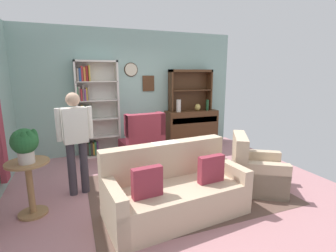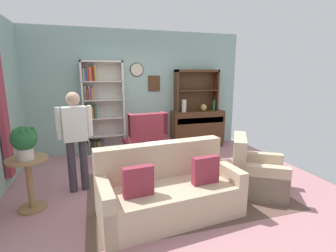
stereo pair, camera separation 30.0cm
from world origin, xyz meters
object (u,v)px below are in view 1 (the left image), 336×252
Objects in this scene: sideboard at (191,127)px; bottle_wine at (207,105)px; armchair_floral at (255,172)px; potted_plant_large at (25,143)px; wingback_chair at (143,144)px; book_stack at (166,161)px; coffee_table at (164,165)px; vase_round at (198,107)px; vase_tall at (179,106)px; sideboard_hutch at (190,84)px; person_reading at (76,137)px; couch_floral at (174,191)px; plant_stand at (30,182)px; bookshelf at (94,110)px.

bottle_wine is (0.39, -0.09, 0.54)m from sideboard.
potted_plant_large is at bearing 173.19° from armchair_floral.
wingback_chair is 5.33× the size of book_stack.
wingback_chair is 2.39× the size of potted_plant_large.
coffee_table is at bearing -127.24° from sideboard.
coffee_table is 0.12m from book_stack.
vase_tall is at bearing -178.51° from vase_round.
person_reading is at bearing -146.86° from sideboard_hutch.
vase_round is at bearing 1.49° from vase_tall.
wingback_chair reaches higher than sideboard.
wingback_chair reaches higher than couch_floral.
wingback_chair is 1.22m from coffee_table.
plant_stand is at bearing 160.10° from couch_floral.
sideboard is 2.36m from coffee_table.
person_reading is 7.91× the size of book_stack.
couch_floral is at bearing -114.38° from vase_tall.
potted_plant_large is at bearing -79.27° from plant_stand.
couch_floral is at bearing -93.72° from wingback_chair.
sideboard is at bearing 52.76° from coffee_table.
armchair_floral is (-0.12, -2.54, -0.22)m from sideboard.
vase_tall is 2.23m from book_stack.
vase_round is 4.05m from potted_plant_large.
book_stack is (1.33, -0.27, -0.46)m from person_reading.
vase_tall is 3.63m from plant_stand.
wingback_chair is at bearing -159.57° from vase_round.
bookshelf reaches higher than person_reading.
bookshelf is at bearing 175.17° from vase_tall.
potted_plant_large is at bearing -148.91° from vase_round.
plant_stand is 0.92× the size of coffee_table.
book_stack is (0.91, -2.04, -0.59)m from bookshelf.
sideboard_hutch is at bearing 153.04° from bottle_wine.
vase_tall is 2.19m from coffee_table.
bookshelf reaches higher than armchair_floral.
sideboard_hutch is 2.74m from book_stack.
bookshelf is at bearing 114.09° from book_stack.
book_stack is at bearing -124.51° from sideboard_hutch.
vase_round reaches higher than armchair_floral.
couch_floral is 0.80m from book_stack.
sideboard_hutch is 3.48m from couch_floral.
person_reading is at bearing 38.75° from potted_plant_large.
sideboard_hutch is 0.59× the size of couch_floral.
bookshelf is 2.47m from vase_round.
book_stack is at bearing 4.06° from plant_stand.
bottle_wine is (0.26, -0.02, 0.05)m from vase_round.
couch_floral is (0.74, -2.81, -0.73)m from bookshelf.
sideboard_hutch is 5.58× the size of book_stack.
armchair_floral is at bearing -101.79° from bottle_wine.
couch_floral is 9.51× the size of book_stack.
bookshelf reaches higher than book_stack.
bottle_wine is at bearing 26.97° from person_reading.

